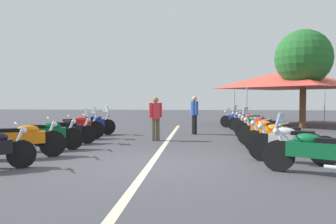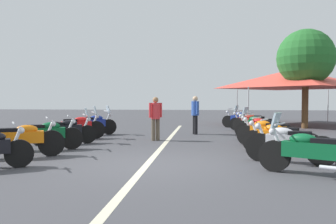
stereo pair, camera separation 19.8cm
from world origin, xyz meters
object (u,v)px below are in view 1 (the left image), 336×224
Objects in this scene: motorcycle_right_row_7 at (249,121)px; event_tent at (291,79)px; motorcycle_left_row_2 at (45,135)px; motorcycle_right_row_2 at (281,137)px; motorcycle_right_row_8 at (240,119)px; bystander_1 at (194,112)px; bystander_2 at (156,115)px; motorcycle_left_row_3 at (65,130)px; traffic_cone_0 at (45,132)px; motorcycle_right_row_3 at (268,132)px; roadside_tree_0 at (303,58)px; motorcycle_right_row_5 at (258,126)px; motorcycle_right_row_4 at (263,128)px; motorcycle_right_row_0 at (315,152)px; motorcycle_left_row_1 at (21,140)px; motorcycle_right_row_1 at (292,143)px; motorcycle_right_row_6 at (252,123)px; motorcycle_left_row_4 at (77,127)px; motorcycle_left_row_5 at (92,124)px.

motorcycle_right_row_7 is 0.30× the size of event_tent.
motorcycle_right_row_7 reaches higher than motorcycle_left_row_2.
motorcycle_right_row_8 is at bearing -60.96° from motorcycle_right_row_2.
bystander_1 is 2.73m from bystander_2.
traffic_cone_0 is (1.06, 1.16, -0.17)m from motorcycle_left_row_3.
roadside_tree_0 is at bearing -81.89° from motorcycle_right_row_3.
motorcycle_right_row_5 is 6.20m from roadside_tree_0.
motorcycle_right_row_4 is at bearing 121.20° from motorcycle_right_row_5.
motorcycle_right_row_0 is 0.38× the size of roadside_tree_0.
motorcycle_right_row_3 is at bearing 161.56° from event_tent.
motorcycle_right_row_0 is 1.04× the size of motorcycle_right_row_5.
motorcycle_left_row_3 is 0.99× the size of motorcycle_right_row_8.
motorcycle_left_row_1 is 0.40× the size of roadside_tree_0.
motorcycle_left_row_2 is 1.07× the size of motorcycle_right_row_1.
motorcycle_right_row_1 is 1.00× the size of motorcycle_right_row_2.
bystander_2 reaches higher than motorcycle_right_row_5.
motorcycle_right_row_0 is 0.99× the size of motorcycle_right_row_2.
motorcycle_right_row_1 is 2.81m from motorcycle_right_row_3.
motorcycle_right_row_3 is 7.73m from traffic_cone_0.
motorcycle_right_row_0 is at bearing 118.76° from motorcycle_right_row_4.
motorcycle_right_row_6 is 2.76× the size of traffic_cone_0.
motorcycle_right_row_1 is at bearing 125.82° from motorcycle_right_row_6.
motorcycle_left_row_4 is 1.06× the size of motorcycle_right_row_3.
motorcycle_left_row_2 is at bearing 78.98° from motorcycle_right_row_8.
motorcycle_left_row_4 reaches higher than motorcycle_right_row_3.
bystander_2 is at bearing 84.24° from motorcycle_right_row_8.
motorcycle_left_row_3 is at bearing -103.71° from bystander_2.
motorcycle_left_row_5 is (1.48, -0.11, -0.01)m from motorcycle_left_row_4.
bystander_2 is (-2.99, 3.83, 0.45)m from motorcycle_right_row_6.
bystander_2 is at bearing 130.90° from roadside_tree_0.
event_tent is (12.06, -9.70, 2.18)m from motorcycle_left_row_1.
motorcycle_right_row_1 is at bearing 114.86° from motorcycle_right_row_2.
motorcycle_right_row_6 is at bearing -62.88° from motorcycle_right_row_4.
motorcycle_left_row_3 reaches higher than motorcycle_right_row_6.
bystander_1 reaches higher than motorcycle_right_row_1.
motorcycle_right_row_7 is (2.75, -0.04, 0.00)m from motorcycle_right_row_5.
event_tent is (2.17, 0.03, -0.89)m from roadside_tree_0.
bystander_2 is 0.31× the size of roadside_tree_0.
motorcycle_left_row_4 is at bearing -130.32° from bystander_2.
bystander_2 reaches higher than motorcycle_left_row_5.
roadside_tree_0 reaches higher than motorcycle_right_row_6.
motorcycle_left_row_5 is 7.71m from motorcycle_right_row_8.
bystander_2 reaches higher than motorcycle_right_row_1.
motorcycle_left_row_1 is 4.07m from motorcycle_left_row_4.
motorcycle_right_row_7 is at bearing -56.02° from motorcycle_right_row_5.
motorcycle_right_row_6 is 8.46m from traffic_cone_0.
traffic_cone_0 is 0.12× the size of roadside_tree_0.
motorcycle_right_row_7 reaches higher than motorcycle_left_row_1.
event_tent is at bearing -116.62° from motorcycle_right_row_8.
motorcycle_right_row_6 is at bearing 89.59° from bystander_2.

